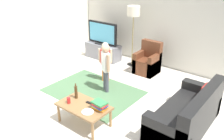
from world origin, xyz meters
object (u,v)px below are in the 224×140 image
tv_remote (90,103)px  plate (88,112)px  tv_stand (103,51)px  child_near_tv (105,58)px  coffee_table (84,107)px  soda_can (69,100)px  armchair (148,63)px  floor_lamp (134,14)px  couch (189,116)px  book_stack (100,105)px  child_center (106,64)px  bottle (76,92)px  tv (102,33)px

tv_remote → plate: size_ratio=0.77×
tv_stand → child_near_tv: bearing=-47.2°
coffee_table → plate: (0.22, -0.12, 0.06)m
tv_stand → plate: tv_stand is taller
coffee_table → soda_can: 0.32m
armchair → floor_lamp: 1.43m
couch → coffee_table: size_ratio=1.80×
floor_lamp → tv_remote: floor_lamp is taller
tv_stand → soda_can: soda_can is taller
couch → floor_lamp: size_ratio=1.01×
couch → tv_remote: size_ratio=10.59×
coffee_table → tv_remote: (0.05, 0.12, 0.06)m
child_near_tv → book_stack: bearing=-53.1°
coffee_table → child_near_tv: bearing=117.5°
couch → child_center: bearing=174.9°
bottle → soda_can: (0.02, -0.22, -0.08)m
couch → child_center: 2.21m
bottle → soda_can: size_ratio=2.70×
tv → couch: bearing=-26.2°
tv_stand → child_center: size_ratio=1.01×
tv_stand → book_stack: bearing=-50.5°
coffee_table → bottle: bottle is taller
floor_lamp → bottle: (0.67, -2.96, -0.99)m
tv_stand → book_stack: size_ratio=4.13×
tv → coffee_table: size_ratio=1.10×
couch → floor_lamp: (-2.61, 1.97, 1.25)m
couch → bottle: (-1.94, -0.99, 0.27)m
armchair → tv_remote: bearing=-82.9°
couch → child_near_tv: 2.62m
floor_lamp → book_stack: 3.40m
floor_lamp → soda_can: (0.69, -3.18, -1.06)m
book_stack → bottle: bearing=179.5°
bottle → floor_lamp: bearing=102.7°
coffee_table → bottle: 0.37m
floor_lamp → bottle: floor_lamp is taller
couch → tv_remote: couch is taller
tv_stand → child_near_tv: size_ratio=1.13×
child_near_tv → bottle: bearing=-69.9°
plate → armchair: bearing=99.8°
plate → tv: bearing=126.5°
floor_lamp → soda_can: 3.42m
tv_remote → book_stack: bearing=-11.0°
book_stack → tv_remote: (-0.27, 0.03, -0.07)m
coffee_table → plate: 0.26m
child_near_tv → bottle: size_ratio=3.28×
coffee_table → bottle: (-0.30, 0.10, 0.19)m
bottle → soda_can: bearing=-84.8°
tv_stand → plate: (2.22, -3.03, 0.18)m
soda_can → tv_remote: bearing=36.0°
soda_can → tv_stand: bearing=119.6°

